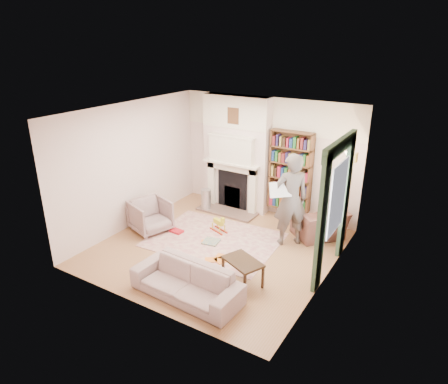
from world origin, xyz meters
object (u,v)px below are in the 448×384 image
Objects in this scene: coffee_table at (243,272)px; paraffin_heater at (206,200)px; armchair_reading at (319,223)px; armchair_left at (151,216)px; sofa at (186,282)px; rocking_horse at (219,224)px; bookcase at (290,171)px; man_reading at (291,200)px.

coffee_table is 1.27× the size of paraffin_heater.
armchair_left is at bearing -22.83° from armchair_reading.
armchair_left is at bearing -104.76° from paraffin_heater.
armchair_reading is at bearing 72.91° from sofa.
rocking_horse is (1.31, 0.74, -0.17)m from armchair_left.
armchair_left is 2.83m from coffee_table.
sofa is at bearing -106.89° from armchair_left.
coffee_table reaches higher than rocking_horse.
rocking_horse is at bearing 112.47° from sofa.
armchair_left is 1.52m from rocking_horse.
sofa is 3.47× the size of paraffin_heater.
armchair_left is at bearing -136.19° from bookcase.
bookcase is 4.19× the size of rocking_horse.
coffee_table is (0.61, 0.83, -0.05)m from sofa.
sofa is at bearing -93.11° from bookcase.
paraffin_heater is (-2.32, 2.30, 0.05)m from coffee_table.
rocking_horse is (-1.98, -0.92, -0.13)m from armchair_reading.
paraffin_heater reaches higher than coffee_table.
armchair_reading is (0.96, -0.57, -0.85)m from bookcase.
bookcase reaches higher than sofa.
man_reading reaches higher than rocking_horse.
bookcase reaches higher than man_reading.
armchair_left is 1.79× the size of rocking_horse.
paraffin_heater is at bearing 4.29° from armchair_left.
man_reading is 2.58m from paraffin_heater.
paraffin_heater is (-2.88, -0.08, -0.05)m from armchair_reading.
sofa is at bearing -61.30° from paraffin_heater.
armchair_reading is at bearing 45.01° from rocking_horse.
armchair_reading is 1.27× the size of armchair_left.
armchair_left is (-2.34, -2.24, -0.82)m from bookcase.
bookcase reaches higher than paraffin_heater.
man_reading reaches higher than coffee_table.
rocking_horse is at bearing -124.30° from bookcase.
armchair_reading is at bearing 100.65° from coffee_table.
armchair_left is 1.13× the size of coffee_table.
armchair_left is at bearing -130.46° from rocking_horse.
bookcase reaches higher than armchair_reading.
man_reading is at bearing -12.04° from paraffin_heater.
armchair_reading is at bearing 1.64° from paraffin_heater.
armchair_left is at bearing 146.91° from sofa.
armchair_reading is 1.43× the size of coffee_table.
man_reading is (2.84, 1.07, 0.62)m from armchair_left.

